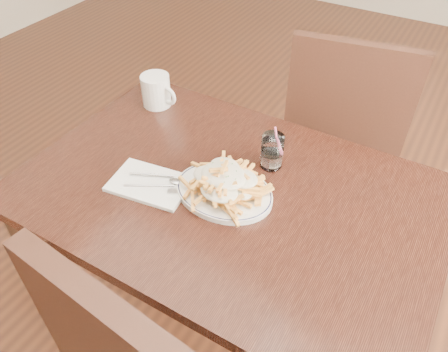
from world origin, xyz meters
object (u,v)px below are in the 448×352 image
Objects in this scene: table at (228,208)px; coffee_mug at (157,91)px; chair_far at (344,129)px; loaded_fries at (224,179)px; water_glass at (272,153)px; fries_plate at (224,192)px.

table is 0.53m from coffee_mug.
loaded_fries is at bearing -99.87° from chair_far.
water_glass is at bearing -97.16° from chair_far.
water_glass is at bearing 71.98° from fries_plate.
fries_plate reaches higher than table.
loaded_fries reaches higher than table.
loaded_fries is at bearing -90.10° from table.
fries_plate is at bearing -99.87° from chair_far.
coffee_mug is (-0.44, 0.26, 0.14)m from table.
table is 0.09m from fries_plate.
loaded_fries is at bearing -32.32° from coffee_mug.
water_glass is at bearing 69.47° from table.
coffee_mug is at bearing 147.68° from fries_plate.
water_glass is (-0.07, -0.57, 0.24)m from chair_far.
coffee_mug is (-0.44, 0.28, -0.00)m from loaded_fries.
table is 8.26× the size of coffee_mug.
loaded_fries is (-0.00, 0.00, 0.05)m from fries_plate.
loaded_fries is at bearing 145.29° from fries_plate.
chair_far is at bearing 80.13° from loaded_fries.
table is 4.15× the size of loaded_fries.
chair_far reaches higher than table.
loaded_fries reaches higher than fries_plate.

